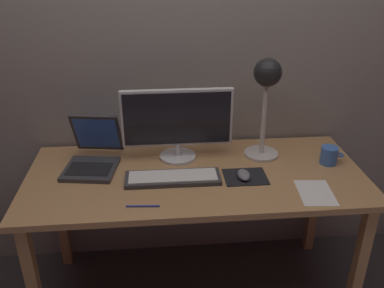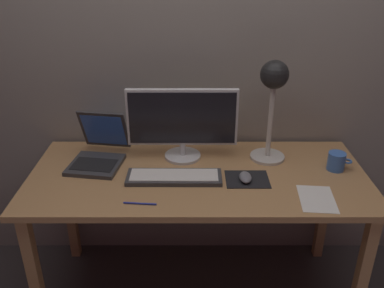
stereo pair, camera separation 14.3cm
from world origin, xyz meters
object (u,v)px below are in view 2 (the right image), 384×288
keyboard_main (173,177)px  pen (139,204)px  coffee_mug (335,161)px  laptop (98,148)px  desk_lamp (272,90)px  mouse (244,177)px  monitor (181,121)px

keyboard_main → pen: bearing=-123.4°
keyboard_main → coffee_mug: (0.78, 0.09, 0.03)m
laptop → coffee_mug: 1.16m
desk_lamp → mouse: 0.43m
desk_lamp → mouse: size_ratio=5.27×
mouse → laptop: bearing=163.4°
mouse → pen: 0.50m
pen → laptop: bearing=121.4°
keyboard_main → pen: size_ratio=3.15×
monitor → laptop: bearing=-176.5°
laptop → pen: size_ratio=2.54×
keyboard_main → mouse: mouse is taller
keyboard_main → laptop: bearing=152.9°
monitor → mouse: 0.42m
keyboard_main → desk_lamp: (0.47, 0.21, 0.35)m
laptop → pen: bearing=-58.6°
coffee_mug → pen: coffee_mug is taller
desk_lamp → coffee_mug: size_ratio=4.28×
pen → monitor: bearing=68.1°
monitor → pen: monitor is taller
keyboard_main → desk_lamp: 0.62m
monitor → laptop: (-0.41, -0.03, -0.13)m
monitor → keyboard_main: size_ratio=1.23×
pen → keyboard_main: bearing=56.6°
desk_lamp → mouse: bearing=-121.4°
desk_lamp → laptop: bearing=-178.9°
coffee_mug → pen: (-0.91, -0.30, -0.04)m
monitor → desk_lamp: bearing=-1.2°
desk_lamp → coffee_mug: desk_lamp is taller
monitor → desk_lamp: 0.46m
desk_lamp → coffee_mug: bearing=-20.7°
desk_lamp → pen: bearing=-145.3°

